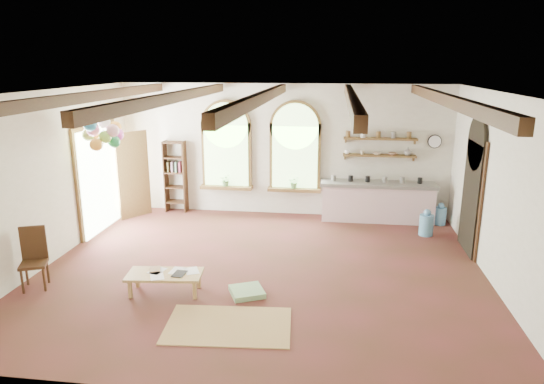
% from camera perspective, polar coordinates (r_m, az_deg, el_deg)
% --- Properties ---
extents(floor, '(8.00, 8.00, 0.00)m').
position_cam_1_polar(floor, '(9.00, -1.23, -9.12)').
color(floor, maroon).
rests_on(floor, ground).
extents(ceiling_beams, '(6.20, 6.80, 0.18)m').
position_cam_1_polar(ceiling_beams, '(8.23, -1.35, 10.99)').
color(ceiling_beams, '#3D2A13').
rests_on(ceiling_beams, ceiling).
extents(window_left, '(1.30, 0.28, 2.20)m').
position_cam_1_polar(window_left, '(12.02, -5.41, 5.14)').
color(window_left, brown).
rests_on(window_left, floor).
extents(window_right, '(1.30, 0.28, 2.20)m').
position_cam_1_polar(window_right, '(11.76, 2.73, 4.98)').
color(window_right, brown).
rests_on(window_right, floor).
extents(left_doorway, '(0.10, 1.90, 2.50)m').
position_cam_1_polar(left_doorway, '(11.48, -19.70, 1.40)').
color(left_doorway, brown).
rests_on(left_doorway, floor).
extents(right_doorway, '(0.10, 1.30, 2.40)m').
position_cam_1_polar(right_doorway, '(10.31, 22.37, -0.63)').
color(right_doorway, black).
rests_on(right_doorway, floor).
extents(kitchen_counter, '(2.68, 0.62, 0.94)m').
position_cam_1_polar(kitchen_counter, '(11.80, 12.28, -1.08)').
color(kitchen_counter, silver).
rests_on(kitchen_counter, floor).
extents(wall_shelf_lower, '(1.70, 0.24, 0.04)m').
position_cam_1_polar(wall_shelf_lower, '(11.73, 12.51, 4.21)').
color(wall_shelf_lower, brown).
rests_on(wall_shelf_lower, wall_back).
extents(wall_shelf_upper, '(1.70, 0.24, 0.04)m').
position_cam_1_polar(wall_shelf_upper, '(11.67, 12.62, 6.14)').
color(wall_shelf_upper, brown).
rests_on(wall_shelf_upper, wall_back).
extents(wall_clock, '(0.32, 0.04, 0.32)m').
position_cam_1_polar(wall_clock, '(11.92, 18.60, 5.65)').
color(wall_clock, black).
rests_on(wall_clock, wall_back).
extents(bookshelf, '(0.53, 0.32, 1.80)m').
position_cam_1_polar(bookshelf, '(12.42, -11.30, 1.79)').
color(bookshelf, '#3D2A13').
rests_on(bookshelf, floor).
extents(coffee_table, '(1.26, 0.68, 0.35)m').
position_cam_1_polar(coffee_table, '(8.22, -12.51, -9.58)').
color(coffee_table, tan).
rests_on(coffee_table, floor).
extents(side_chair, '(0.54, 0.54, 1.04)m').
position_cam_1_polar(side_chair, '(9.13, -26.12, -8.33)').
color(side_chair, '#3D2A13').
rests_on(side_chair, floor).
extents(floor_mat, '(1.87, 1.24, 0.02)m').
position_cam_1_polar(floor_mat, '(7.27, -5.16, -15.35)').
color(floor_mat, tan).
rests_on(floor_mat, floor).
extents(floor_cushion, '(0.68, 0.68, 0.09)m').
position_cam_1_polar(floor_cushion, '(8.11, -2.96, -11.63)').
color(floor_cushion, '#799F6E').
rests_on(floor_cushion, floor).
extents(water_jug_a, '(0.27, 0.27, 0.53)m').
position_cam_1_polar(water_jug_a, '(11.99, 19.18, -2.58)').
color(water_jug_a, '#5B98C3').
rests_on(water_jug_a, floor).
extents(water_jug_b, '(0.31, 0.31, 0.59)m').
position_cam_1_polar(water_jug_b, '(11.15, 17.71, -3.60)').
color(water_jug_b, '#5B98C3').
rests_on(water_jug_b, floor).
extents(balloon_cluster, '(0.85, 0.94, 1.15)m').
position_cam_1_polar(balloon_cluster, '(10.08, -19.24, 6.52)').
color(balloon_cluster, white).
rests_on(balloon_cluster, floor).
extents(table_book, '(0.24, 0.29, 0.02)m').
position_cam_1_polar(table_book, '(8.37, -14.20, -8.85)').
color(table_book, olive).
rests_on(table_book, coffee_table).
extents(tablet, '(0.21, 0.29, 0.01)m').
position_cam_1_polar(tablet, '(8.13, -10.85, -9.43)').
color(tablet, black).
rests_on(tablet, coffee_table).
extents(potted_plant_left, '(0.27, 0.23, 0.30)m').
position_cam_1_polar(potted_plant_left, '(12.07, -5.43, 1.40)').
color(potted_plant_left, '#598C4C').
rests_on(potted_plant_left, window_left).
extents(potted_plant_right, '(0.27, 0.23, 0.30)m').
position_cam_1_polar(potted_plant_right, '(11.82, 2.64, 1.15)').
color(potted_plant_right, '#598C4C').
rests_on(potted_plant_right, window_right).
extents(shelf_cup_a, '(0.12, 0.10, 0.10)m').
position_cam_1_polar(shelf_cup_a, '(11.68, 8.85, 4.68)').
color(shelf_cup_a, white).
rests_on(shelf_cup_a, wall_shelf_lower).
extents(shelf_cup_b, '(0.10, 0.10, 0.09)m').
position_cam_1_polar(shelf_cup_b, '(11.69, 10.57, 4.60)').
color(shelf_cup_b, beige).
rests_on(shelf_cup_b, wall_shelf_lower).
extents(shelf_bowl_a, '(0.22, 0.22, 0.05)m').
position_cam_1_polar(shelf_bowl_a, '(11.72, 12.28, 4.44)').
color(shelf_bowl_a, beige).
rests_on(shelf_bowl_a, wall_shelf_lower).
extents(shelf_bowl_b, '(0.20, 0.20, 0.06)m').
position_cam_1_polar(shelf_bowl_b, '(11.75, 13.98, 4.39)').
color(shelf_bowl_b, '#8C664C').
rests_on(shelf_bowl_b, wall_shelf_lower).
extents(shelf_vase, '(0.18, 0.18, 0.19)m').
position_cam_1_polar(shelf_vase, '(11.79, 15.69, 4.62)').
color(shelf_vase, slate).
rests_on(shelf_vase, wall_shelf_lower).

